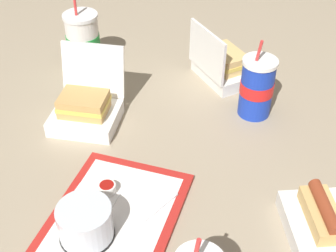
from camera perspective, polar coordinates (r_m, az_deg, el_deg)
The scene contains 11 objects.
ground_plane at distance 1.21m, azimuth 1.75°, elevation -1.41°, with size 3.20×3.20×0.00m, color gray.
food_tray at distance 1.01m, azimuth -6.94°, elevation -11.60°, with size 0.39×0.29×0.01m.
cake_container at distance 0.96m, azimuth -10.03°, elevation -11.62°, with size 0.11×0.11×0.08m.
ketchup_cup at distance 1.05m, azimuth -7.45°, elevation -7.54°, with size 0.04×0.04×0.02m.
napkin_stack at distance 1.04m, azimuth -9.52°, elevation -9.37°, with size 0.10×0.10×0.00m, color white.
plastic_fork at distance 1.02m, azimuth -1.14°, elevation -9.84°, with size 0.11×0.01×0.01m, color white.
clamshell_sandwich_back at distance 1.43m, azimuth 6.78°, elevation 7.32°, with size 0.23×0.23×0.18m.
clamshell_sandwich_center at distance 1.26m, azimuth -9.95°, elevation 2.21°, with size 0.19×0.18×0.19m.
clamshell_hotdog_left at distance 1.02m, azimuth 18.67°, elevation -10.69°, with size 0.21×0.21×0.17m.
soda_cup_left at distance 1.27m, azimuth 10.77°, elevation 4.68°, with size 0.09×0.09×0.23m.
soda_cup_back at distance 1.48m, azimuth -10.31°, elevation 10.18°, with size 0.11×0.11×0.24m.
Camera 1 is at (0.91, 0.17, 0.78)m, focal length 50.00 mm.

